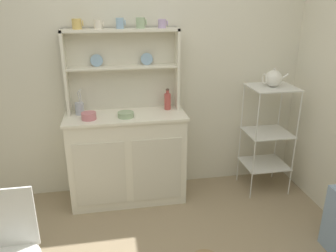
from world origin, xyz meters
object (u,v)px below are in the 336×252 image
bakers_rack (268,128)px  cup_gold_0 (77,24)px  bowl_mixing_large (89,116)px  jam_bottle (168,101)px  hutch_shelf_unit (122,64)px  wire_chair (9,246)px  porcelain_teapot (273,78)px  hutch_cabinet (127,157)px  utensil_jar (80,108)px

bakers_rack → cup_gold_0: cup_gold_0 is taller
bakers_rack → bowl_mixing_large: bakers_rack is taller
bakers_rack → jam_bottle: 1.03m
jam_bottle → hutch_shelf_unit: bearing=169.0°
wire_chair → cup_gold_0: (0.40, 1.33, 1.14)m
cup_gold_0 → porcelain_teapot: 1.83m
hutch_cabinet → wire_chair: bearing=-122.2°
wire_chair → cup_gold_0: bearing=103.0°
wire_chair → porcelain_teapot: porcelain_teapot is taller
bakers_rack → jam_bottle: (-0.98, 0.14, 0.29)m
utensil_jar → hutch_shelf_unit: bearing=12.2°
hutch_shelf_unit → cup_gold_0: 0.51m
utensil_jar → bakers_rack: bearing=-4.1°
hutch_cabinet → jam_bottle: jam_bottle is taller
jam_bottle → porcelain_teapot: size_ratio=0.81×
utensil_jar → porcelain_teapot: bearing=-4.1°
cup_gold_0 → bowl_mixing_large: (0.04, -0.20, -0.76)m
hutch_cabinet → hutch_shelf_unit: 0.87m
porcelain_teapot → hutch_cabinet: bearing=177.9°
hutch_cabinet → bowl_mixing_large: bowl_mixing_large is taller
hutch_cabinet → porcelain_teapot: size_ratio=4.45×
hutch_shelf_unit → porcelain_teapot: size_ratio=4.16×
wire_chair → cup_gold_0: 1.80m
hutch_shelf_unit → porcelain_teapot: bearing=-8.9°
wire_chair → bowl_mixing_large: bearing=98.4°
cup_gold_0 → utensil_jar: size_ratio=0.40×
hutch_shelf_unit → bakers_rack: size_ratio=0.94×
utensil_jar → porcelain_teapot: 1.81m
hutch_cabinet → wire_chair: (-0.76, -1.21, 0.07)m
wire_chair → utensil_jar: bearing=104.1°
bowl_mixing_large → porcelain_teapot: size_ratio=0.52×
bakers_rack → hutch_cabinet: bearing=177.9°
wire_chair → bowl_mixing_large: size_ratio=6.59×
wire_chair → jam_bottle: jam_bottle is taller
bowl_mixing_large → jam_bottle: jam_bottle is taller
hutch_shelf_unit → porcelain_teapot: (1.39, -0.22, -0.14)m
bowl_mixing_large → utensil_jar: (-0.08, 0.15, 0.03)m
utensil_jar → bowl_mixing_large: bearing=-60.6°
bakers_rack → utensil_jar: (-1.79, 0.13, 0.26)m
hutch_shelf_unit → hutch_cabinet: bearing=-90.0°
hutch_cabinet → cup_gold_0: (-0.36, 0.12, 1.21)m
bowl_mixing_large → bakers_rack: bearing=0.7°
porcelain_teapot → wire_chair: bearing=-151.7°
cup_gold_0 → jam_bottle: cup_gold_0 is taller
jam_bottle → utensil_jar: 0.81m
hutch_cabinet → porcelain_teapot: bearing=-2.1°
hutch_cabinet → bakers_rack: 1.41m
bakers_rack → wire_chair: (-2.15, -1.16, -0.15)m
hutch_cabinet → jam_bottle: bearing=12.0°
hutch_shelf_unit → bakers_rack: hutch_shelf_unit is taller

